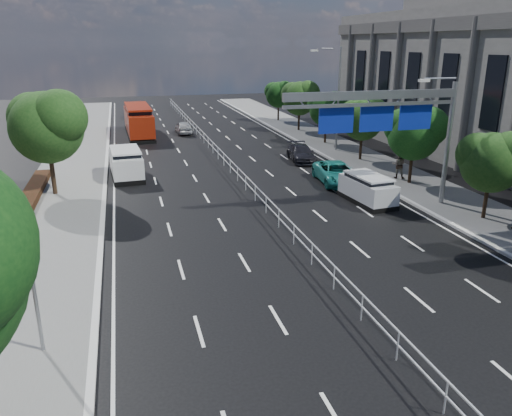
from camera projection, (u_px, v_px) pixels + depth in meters
name	position (u px, v px, depth m)	size (l,w,h in m)	color
ground	(351.00, 309.00, 18.23)	(160.00, 160.00, 0.00)	black
sidewalk_near	(9.00, 356.00, 15.38)	(5.00, 140.00, 0.14)	slate
kerb_near	(94.00, 344.00, 15.99)	(0.25, 140.00, 0.15)	silver
median_fence	(226.00, 161.00, 38.69)	(0.05, 85.00, 1.02)	silver
toilet_sign	(14.00, 270.00, 14.61)	(1.62, 0.18, 4.34)	gray
overhead_gantry	(390.00, 113.00, 27.34)	(10.24, 0.38, 7.45)	gray
streetlight_far	(336.00, 92.00, 43.01)	(2.78, 2.40, 9.00)	gray
civic_hall	(499.00, 80.00, 42.26)	(14.40, 36.00, 14.35)	slate
near_tree_back	(47.00, 123.00, 30.31)	(4.84, 4.51, 6.69)	black
far_tree_c	(493.00, 159.00, 26.32)	(3.52, 3.28, 4.94)	black
far_tree_d	(415.00, 131.00, 33.11)	(3.85, 3.59, 5.34)	black
far_tree_e	(363.00, 117.00, 40.02)	(3.63, 3.38, 5.13)	black
far_tree_f	(327.00, 107.00, 46.92)	(3.52, 3.28, 5.02)	black
far_tree_g	(300.00, 96.00, 53.71)	(3.96, 3.69, 5.45)	black
far_tree_h	(279.00, 93.00, 60.69)	(3.41, 3.18, 4.91)	black
white_minivan	(126.00, 164.00, 35.70)	(2.41, 4.97, 2.10)	black
red_bus	(138.00, 120.00, 51.95)	(2.77, 10.44, 3.10)	black
near_car_silver	(183.00, 127.00, 53.27)	(1.56, 3.88, 1.32)	#979A9E
near_car_dark	(134.00, 112.00, 64.82)	(1.54, 4.41, 1.45)	black
silver_minivan	(368.00, 189.00, 30.15)	(2.15, 4.31, 1.73)	black
parked_car_teal	(337.00, 173.00, 34.38)	(2.38, 5.15, 1.43)	#1B7A71
parked_car_dark	(301.00, 153.00, 40.93)	(1.82, 4.47, 1.30)	black
pedestrian_b	(399.00, 165.00, 35.08)	(0.93, 0.72, 1.91)	gray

